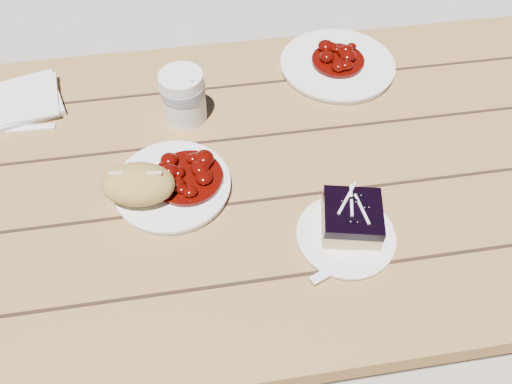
{
  "coord_description": "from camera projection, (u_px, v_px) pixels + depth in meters",
  "views": [
    {
      "loc": [
        -0.02,
        -0.61,
        1.48
      ],
      "look_at": [
        0.06,
        -0.11,
        0.81
      ],
      "focal_mm": 35.0,
      "sensor_mm": 36.0,
      "label": 1
    }
  ],
  "objects": [
    {
      "name": "goulash_stew",
      "position": [
        187.0,
        172.0,
        0.9
      ],
      "size": [
        0.13,
        0.13,
        0.04
      ],
      "primitive_type": null,
      "color": "#4D0602",
      "rests_on": "main_plate"
    },
    {
      "name": "napkin_stack",
      "position": [
        23.0,
        101.0,
        1.06
      ],
      "size": [
        0.19,
        0.19,
        0.01
      ],
      "primitive_type": "cube",
      "rotation": [
        0.0,
        0.0,
        0.28
      ],
      "color": "white",
      "rests_on": "picnic_table"
    },
    {
      "name": "second_plate",
      "position": [
        337.0,
        65.0,
        1.13
      ],
      "size": [
        0.25,
        0.25,
        0.02
      ],
      "primitive_type": "cylinder",
      "color": "white",
      "rests_on": "picnic_table"
    },
    {
      "name": "bread_roll",
      "position": [
        138.0,
        184.0,
        0.87
      ],
      "size": [
        0.14,
        0.1,
        0.07
      ],
      "primitive_type": "ellipsoid",
      "rotation": [
        0.0,
        0.0,
        -0.15
      ],
      "color": "#B29044",
      "rests_on": "main_plate"
    },
    {
      "name": "main_plate",
      "position": [
        173.0,
        186.0,
        0.92
      ],
      "size": [
        0.21,
        0.21,
        0.02
      ],
      "primitive_type": "cylinder",
      "color": "white",
      "rests_on": "picnic_table"
    },
    {
      "name": "dessert_plate",
      "position": [
        346.0,
        236.0,
        0.85
      ],
      "size": [
        0.16,
        0.16,
        0.01
      ],
      "primitive_type": "cylinder",
      "color": "white",
      "rests_on": "picnic_table"
    },
    {
      "name": "fork_table",
      "position": [
        24.0,
        129.0,
        1.01
      ],
      "size": [
        0.16,
        0.03,
        0.0
      ],
      "primitive_type": null,
      "rotation": [
        0.0,
        0.0,
        1.54
      ],
      "color": "white",
      "rests_on": "picnic_table"
    },
    {
      "name": "picnic_table",
      "position": [
        221.0,
        220.0,
        1.08
      ],
      "size": [
        2.0,
        1.55,
        0.75
      ],
      "color": "brown",
      "rests_on": "ground"
    },
    {
      "name": "ground",
      "position": [
        232.0,
        328.0,
        1.54
      ],
      "size": [
        60.0,
        60.0,
        0.0
      ],
      "primitive_type": "plane",
      "color": "#9F9990",
      "rests_on": "ground"
    },
    {
      "name": "blueberry_cake",
      "position": [
        352.0,
        218.0,
        0.84
      ],
      "size": [
        0.12,
        0.12,
        0.06
      ],
      "rotation": [
        0.0,
        0.0,
        -0.22
      ],
      "color": "#DAB977",
      "rests_on": "dessert_plate"
    },
    {
      "name": "coffee_cup",
      "position": [
        183.0,
        97.0,
        1.0
      ],
      "size": [
        0.09,
        0.09,
        0.11
      ],
      "primitive_type": "cylinder",
      "color": "white",
      "rests_on": "picnic_table"
    },
    {
      "name": "fork_dessert",
      "position": [
        343.0,
        264.0,
        0.81
      ],
      "size": [
        0.16,
        0.08,
        0.0
      ],
      "primitive_type": null,
      "rotation": [
        0.0,
        0.0,
        -1.19
      ],
      "color": "white",
      "rests_on": "dessert_plate"
    },
    {
      "name": "second_stew",
      "position": [
        339.0,
        55.0,
        1.11
      ],
      "size": [
        0.12,
        0.12,
        0.04
      ],
      "primitive_type": null,
      "color": "#4D0602",
      "rests_on": "second_plate"
    }
  ]
}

